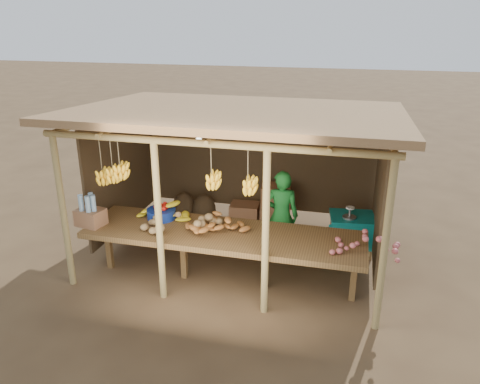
# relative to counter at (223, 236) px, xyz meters

# --- Properties ---
(ground) EXTENTS (60.00, 60.00, 0.00)m
(ground) POSITION_rel_counter_xyz_m (-0.00, 0.95, -0.74)
(ground) COLOR brown
(ground) RESTS_ON ground
(stall_structure) EXTENTS (4.70, 3.50, 2.43)m
(stall_structure) POSITION_rel_counter_xyz_m (-0.06, 0.97, 1.19)
(stall_structure) COLOR tan
(stall_structure) RESTS_ON ground
(counter) EXTENTS (3.90, 1.05, 0.80)m
(counter) POSITION_rel_counter_xyz_m (0.00, 0.00, 0.00)
(counter) COLOR brown
(counter) RESTS_ON ground
(potato_heap) EXTENTS (1.09, 0.71, 0.37)m
(potato_heap) POSITION_rel_counter_xyz_m (-0.59, -0.07, 0.25)
(potato_heap) COLOR olive
(potato_heap) RESTS_ON counter
(sweet_potato_heap) EXTENTS (0.95, 0.63, 0.35)m
(sweet_potato_heap) POSITION_rel_counter_xyz_m (-0.11, -0.01, 0.24)
(sweet_potato_heap) COLOR #AD6A2C
(sweet_potato_heap) RESTS_ON counter
(onion_heap) EXTENTS (0.83, 0.51, 0.36)m
(onion_heap) POSITION_rel_counter_xyz_m (1.90, -0.10, 0.24)
(onion_heap) COLOR #C96261
(onion_heap) RESTS_ON counter
(banana_pile) EXTENTS (0.74, 0.54, 0.35)m
(banana_pile) POSITION_rel_counter_xyz_m (-1.00, 0.20, 0.24)
(banana_pile) COLOR yellow
(banana_pile) RESTS_ON counter
(tomato_basin) EXTENTS (0.42, 0.42, 0.22)m
(tomato_basin) POSITION_rel_counter_xyz_m (-1.02, 0.24, 0.15)
(tomato_basin) COLOR navy
(tomato_basin) RESTS_ON counter
(bottle_box) EXTENTS (0.42, 0.36, 0.47)m
(bottle_box) POSITION_rel_counter_xyz_m (-1.90, -0.23, 0.24)
(bottle_box) COLOR #926241
(bottle_box) RESTS_ON counter
(vendor) EXTENTS (0.57, 0.42, 1.46)m
(vendor) POSITION_rel_counter_xyz_m (0.66, 0.91, -0.01)
(vendor) COLOR #197027
(vendor) RESTS_ON ground
(tarp_crate) EXTENTS (0.77, 0.69, 0.83)m
(tarp_crate) POSITION_rel_counter_xyz_m (1.73, 1.40, -0.40)
(tarp_crate) COLOR brown
(tarp_crate) RESTS_ON ground
(carton_stack) EXTENTS (1.10, 0.45, 0.82)m
(carton_stack) POSITION_rel_counter_xyz_m (0.20, 1.98, -0.38)
(carton_stack) COLOR #926241
(carton_stack) RESTS_ON ground
(burlap_sacks) EXTENTS (0.84, 0.44, 0.60)m
(burlap_sacks) POSITION_rel_counter_xyz_m (-1.17, 2.04, -0.48)
(burlap_sacks) COLOR #4D3B23
(burlap_sacks) RESTS_ON ground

